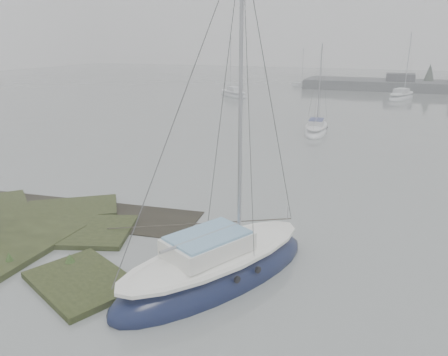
% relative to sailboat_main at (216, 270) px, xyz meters
% --- Properties ---
extents(ground, '(160.00, 160.00, 0.00)m').
position_rel_sailboat_main_xyz_m(ground, '(-4.40, 28.65, -0.34)').
color(ground, slate).
rests_on(ground, ground).
extents(sailboat_main, '(5.91, 8.06, 10.97)m').
position_rel_sailboat_main_xyz_m(sailboat_main, '(0.00, 0.00, 0.00)').
color(sailboat_main, '#0F1634').
rests_on(sailboat_main, ground).
extents(sailboat_white, '(2.17, 5.58, 7.72)m').
position_rel_sailboat_main_xyz_m(sailboat_white, '(-0.85, 24.37, -0.10)').
color(sailboat_white, silver).
rests_on(sailboat_white, ground).
extents(sailboat_far_a, '(5.76, 5.33, 8.36)m').
position_rel_sailboat_main_xyz_m(sailboat_far_a, '(-15.25, 44.14, -0.08)').
color(sailboat_far_a, '#9EA4A8').
rests_on(sailboat_far_a, ground).
extents(sailboat_far_b, '(4.26, 6.70, 9.00)m').
position_rel_sailboat_main_xyz_m(sailboat_far_b, '(5.85, 49.35, -0.06)').
color(sailboat_far_b, silver).
rests_on(sailboat_far_b, ground).
extents(sailboat_far_c, '(4.75, 2.00, 6.51)m').
position_rel_sailboat_main_xyz_m(sailboat_far_c, '(-8.57, 60.00, -0.14)').
color(sailboat_far_c, silver).
rests_on(sailboat_far_c, ground).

